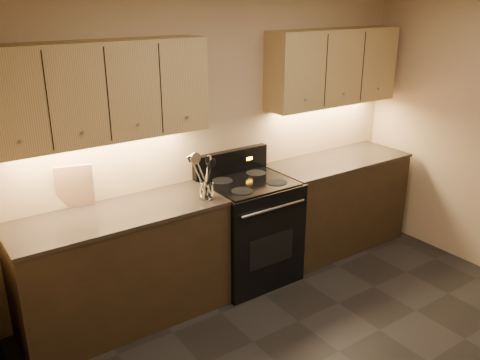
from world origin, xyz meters
name	(u,v)px	position (x,y,z in m)	size (l,w,h in m)	color
wall_back	(221,133)	(0.00, 2.00, 1.30)	(4.00, 0.04, 2.60)	tan
wall_left	(55,331)	(-2.00, 0.00, 1.30)	(0.04, 4.00, 2.60)	tan
counter_left	(123,267)	(-1.10, 1.70, 0.47)	(1.62, 0.62, 0.93)	black
counter_right	(336,202)	(1.18, 1.70, 0.47)	(1.46, 0.62, 0.93)	black
stove	(249,229)	(0.08, 1.68, 0.48)	(0.76, 0.68, 1.14)	black
upper_cab_left	(100,92)	(-1.10, 1.85, 1.80)	(1.60, 0.30, 0.70)	tan
upper_cab_right	(333,67)	(1.18, 1.85, 1.80)	(1.44, 0.30, 0.70)	tan
outlet_plate	(76,182)	(-1.30, 1.99, 1.12)	(0.09, 0.01, 0.12)	#B2B5BA
utensil_crock	(206,191)	(-0.42, 1.56, 0.99)	(0.12, 0.12, 0.14)	white
cutting_board	(75,186)	(-1.32, 1.96, 1.10)	(0.27, 0.02, 0.35)	tan
wooden_spoon	(204,178)	(-0.44, 1.56, 1.11)	(0.06, 0.06, 0.33)	tan
black_spoon	(204,176)	(-0.42, 1.59, 1.11)	(0.06, 0.06, 0.32)	black
black_turner	(209,177)	(-0.40, 1.55, 1.11)	(0.08, 0.08, 0.33)	black
steel_spatula	(207,172)	(-0.40, 1.57, 1.14)	(0.08, 0.08, 0.40)	silver
steel_skimmer	(211,174)	(-0.39, 1.54, 1.13)	(0.09, 0.09, 0.38)	silver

